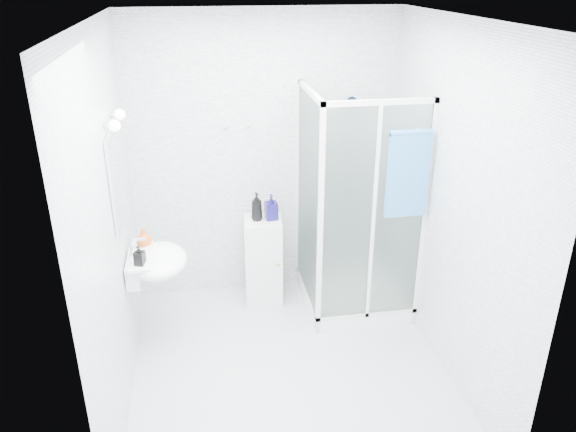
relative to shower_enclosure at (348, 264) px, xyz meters
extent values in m
cube|color=white|center=(-0.67, -0.77, 0.85)|extent=(2.40, 2.60, 2.60)
cube|color=#BABDC0|center=(-0.67, -0.77, -0.44)|extent=(2.40, 2.60, 0.01)
cube|color=white|center=(-0.67, -0.77, 2.15)|extent=(2.40, 2.60, 0.01)
cube|color=white|center=(0.08, 0.08, -0.39)|extent=(0.90, 0.90, 0.12)
cube|color=silver|center=(-0.35, 0.08, 1.53)|extent=(0.04, 0.90, 0.04)
cube|color=silver|center=(0.08, -0.35, 1.53)|extent=(0.90, 0.04, 0.04)
cube|color=silver|center=(-0.35, -0.35, 0.55)|extent=(0.04, 0.04, 2.00)
cube|color=white|center=(-0.36, 0.08, 0.59)|extent=(0.02, 0.82, 1.84)
cube|color=white|center=(0.08, -0.36, 0.59)|extent=(0.82, 0.02, 1.84)
cube|color=silver|center=(0.08, -0.35, 0.59)|extent=(0.03, 0.04, 1.84)
cylinder|color=silver|center=(0.08, 0.47, 0.90)|extent=(0.02, 0.02, 1.00)
cylinder|color=silver|center=(0.08, 0.44, 1.37)|extent=(0.09, 0.05, 0.09)
cylinder|color=silver|center=(0.13, 0.50, 0.60)|extent=(0.12, 0.04, 0.12)
cylinder|color=silver|center=(0.36, -0.39, 1.33)|extent=(0.03, 0.05, 0.03)
cube|color=white|center=(-1.81, -0.32, 0.30)|extent=(0.10, 0.40, 0.18)
ellipsoid|color=white|center=(-1.63, -0.32, 0.35)|extent=(0.46, 0.56, 0.20)
cube|color=white|center=(-1.75, -0.32, 0.40)|extent=(0.16, 0.50, 0.02)
cylinder|color=silver|center=(-1.81, -0.32, 0.48)|extent=(0.04, 0.04, 0.16)
cylinder|color=silver|center=(-1.76, -0.32, 0.55)|extent=(0.12, 0.02, 0.02)
cube|color=white|center=(-1.85, -0.32, 1.05)|extent=(0.02, 0.60, 0.70)
cylinder|color=silver|center=(-1.84, -0.48, 1.47)|extent=(0.05, 0.04, 0.04)
sphere|color=white|center=(-1.80, -0.48, 1.47)|extent=(0.08, 0.08, 0.08)
cylinder|color=silver|center=(-1.84, -0.16, 1.47)|extent=(0.05, 0.04, 0.04)
sphere|color=white|center=(-1.80, -0.16, 1.47)|extent=(0.08, 0.08, 0.08)
cylinder|color=silver|center=(-1.02, 0.50, 1.17)|extent=(0.02, 0.04, 0.02)
sphere|color=silver|center=(-1.02, 0.48, 1.17)|extent=(0.03, 0.03, 0.03)
cylinder|color=silver|center=(-0.82, 0.50, 1.17)|extent=(0.02, 0.04, 0.02)
sphere|color=silver|center=(-0.82, 0.48, 1.17)|extent=(0.03, 0.03, 0.03)
cube|color=silver|center=(-0.73, 0.28, -0.04)|extent=(0.37, 0.37, 0.82)
cube|color=silver|center=(-0.73, 0.11, -0.04)|extent=(0.30, 0.04, 0.69)
sphere|color=#BB691A|center=(-0.62, 0.10, 0.00)|extent=(0.03, 0.03, 0.03)
cube|color=#3177B9|center=(0.32, -0.40, 0.97)|extent=(0.33, 0.04, 0.68)
cylinder|color=#3177B9|center=(0.32, -0.40, 1.31)|extent=(0.33, 0.05, 0.05)
imported|color=black|center=(-0.78, 0.29, 0.50)|extent=(0.13, 0.13, 0.26)
imported|color=#130D51|center=(-0.65, 0.29, 0.49)|extent=(0.12, 0.12, 0.23)
imported|color=#BD4E16|center=(-1.73, -0.18, 0.49)|extent=(0.13, 0.13, 0.16)
imported|color=black|center=(-1.74, -0.47, 0.49)|extent=(0.09, 0.09, 0.16)
camera|label=1|loc=(-1.26, -4.27, 2.43)|focal=35.00mm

